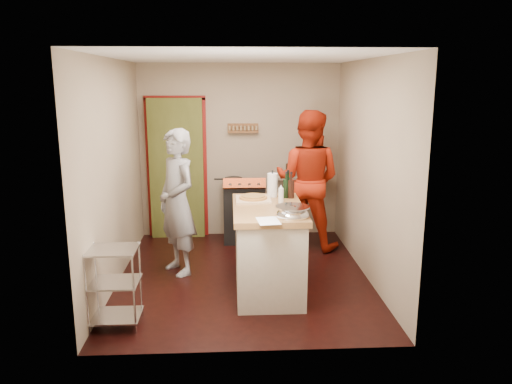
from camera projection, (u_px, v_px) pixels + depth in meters
floor at (244, 276)px, 6.13m from camera, size 3.50×3.50×0.00m
back_wall at (198, 162)px, 7.58m from camera, size 3.00×0.44×2.60m
left_wall at (113, 173)px, 5.77m from camera, size 0.04×3.50×2.60m
right_wall at (369, 171)px, 5.92m from camera, size 0.04×3.50×2.60m
ceiling at (242, 56)px, 5.56m from camera, size 3.00×3.50×0.02m
stove at (244, 211)px, 7.42m from camera, size 0.60×0.63×1.00m
wire_shelving at (114, 283)px, 4.80m from camera, size 0.48×0.40×0.80m
island at (268, 247)px, 5.60m from camera, size 0.78×1.40×1.30m
person_stripe at (177, 202)px, 6.07m from camera, size 0.72×0.78×1.79m
person_red at (308, 180)px, 7.02m from camera, size 1.17×1.06×1.96m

